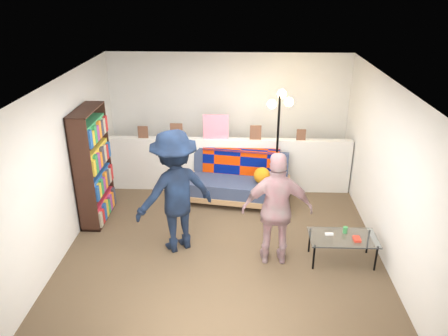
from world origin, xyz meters
name	(u,v)px	position (x,y,z in m)	size (l,w,h in m)	color
ground	(223,243)	(0.00, 0.00, 0.00)	(5.00, 5.00, 0.00)	brown
room_shell	(224,127)	(0.00, 0.47, 1.67)	(4.60, 5.05, 2.45)	silver
half_wall_ledge	(227,164)	(0.00, 1.80, 0.50)	(4.45, 0.15, 1.00)	silver
ledge_decor	(214,129)	(-0.23, 1.78, 1.18)	(2.97, 0.02, 0.45)	brown
futon_sofa	(239,181)	(0.23, 1.41, 0.36)	(1.88, 1.09, 0.76)	#AC8053
bookshelf	(93,170)	(-2.08, 0.68, 0.86)	(0.31, 0.92, 1.84)	black
coffee_table	(343,239)	(1.67, -0.37, 0.36)	(0.92, 0.51, 0.48)	black
floor_lamp	(279,123)	(0.89, 1.59, 1.37)	(0.42, 0.35, 1.93)	black
person_left	(175,192)	(-0.66, -0.10, 0.90)	(1.16, 0.67, 1.80)	black
person_right	(277,210)	(0.74, -0.39, 0.81)	(0.95, 0.39, 1.61)	pink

